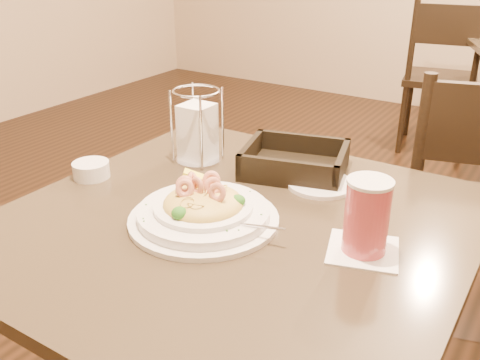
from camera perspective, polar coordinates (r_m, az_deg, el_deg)
The scene contains 9 objects.
main_table at distance 1.21m, azimuth -0.52°, elevation -13.88°, with size 0.90×0.90×0.74m.
dining_chair_near at distance 1.81m, azimuth 23.39°, elevation -2.54°, with size 0.52×0.52×0.93m.
dining_chair_far at distance 3.53m, azimuth 20.66°, elevation 10.62°, with size 0.49×0.49×0.93m.
pasta_bowl at distance 1.07m, azimuth -3.94°, elevation -3.13°, with size 0.33×0.30×0.10m.
drink_glass at distance 0.97m, azimuth 13.36°, elevation -3.86°, with size 0.16×0.16×0.14m.
bread_basket at distance 1.29m, azimuth 5.85°, elevation 1.76°, with size 0.28×0.25×0.07m.
napkin_caddy at distance 1.34m, azimuth -4.56°, elevation 5.25°, with size 0.12×0.12×0.19m.
side_plate at distance 1.24m, azimuth 8.57°, elevation -0.42°, with size 0.15×0.15×0.01m, color white.
butter_ramekin at distance 1.31m, azimuth -15.59°, elevation 1.06°, with size 0.09×0.09×0.04m, color white.
Camera 1 is at (0.52, -0.79, 1.26)m, focal length 40.00 mm.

